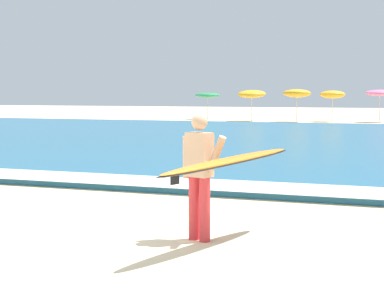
{
  "coord_description": "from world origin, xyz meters",
  "views": [
    {
      "loc": [
        4.17,
        -7.19,
        2.0
      ],
      "look_at": [
        0.5,
        3.06,
        1.1
      ],
      "focal_mm": 57.09,
      "sensor_mm": 36.0,
      "label": 1
    }
  ],
  "objects_px": {
    "beach_umbrella_0": "(208,95)",
    "beach_umbrella_3": "(333,95)",
    "beach_umbrella_2": "(297,93)",
    "beach_umbrella_4": "(380,93)",
    "beach_umbrella_1": "(252,94)",
    "surfer_with_board": "(214,167)"
  },
  "relations": [
    {
      "from": "surfer_with_board",
      "to": "beach_umbrella_3",
      "type": "distance_m",
      "value": 36.54
    },
    {
      "from": "beach_umbrella_1",
      "to": "beach_umbrella_4",
      "type": "height_order",
      "value": "beach_umbrella_1"
    },
    {
      "from": "beach_umbrella_0",
      "to": "beach_umbrella_4",
      "type": "xyz_separation_m",
      "value": [
        12.68,
        -0.2,
        0.18
      ]
    },
    {
      "from": "beach_umbrella_1",
      "to": "surfer_with_board",
      "type": "bearing_deg",
      "value": -76.68
    },
    {
      "from": "beach_umbrella_2",
      "to": "beach_umbrella_3",
      "type": "height_order",
      "value": "beach_umbrella_2"
    },
    {
      "from": "beach_umbrella_1",
      "to": "beach_umbrella_4",
      "type": "distance_m",
      "value": 8.95
    },
    {
      "from": "beach_umbrella_3",
      "to": "beach_umbrella_4",
      "type": "distance_m",
      "value": 3.21
    },
    {
      "from": "beach_umbrella_2",
      "to": "beach_umbrella_0",
      "type": "bearing_deg",
      "value": 167.4
    },
    {
      "from": "beach_umbrella_4",
      "to": "beach_umbrella_2",
      "type": "bearing_deg",
      "value": -165.82
    },
    {
      "from": "beach_umbrella_1",
      "to": "beach_umbrella_2",
      "type": "bearing_deg",
      "value": -6.25
    },
    {
      "from": "surfer_with_board",
      "to": "beach_umbrella_1",
      "type": "height_order",
      "value": "beach_umbrella_1"
    },
    {
      "from": "beach_umbrella_3",
      "to": "beach_umbrella_4",
      "type": "xyz_separation_m",
      "value": [
        3.2,
        0.32,
        0.12
      ]
    },
    {
      "from": "beach_umbrella_2",
      "to": "beach_umbrella_4",
      "type": "distance_m",
      "value": 5.71
    },
    {
      "from": "beach_umbrella_3",
      "to": "beach_umbrella_1",
      "type": "bearing_deg",
      "value": -172.83
    },
    {
      "from": "surfer_with_board",
      "to": "beach_umbrella_1",
      "type": "xyz_separation_m",
      "value": [
        -8.45,
        35.71,
        0.93
      ]
    },
    {
      "from": "beach_umbrella_0",
      "to": "beach_umbrella_3",
      "type": "height_order",
      "value": "beach_umbrella_3"
    },
    {
      "from": "beach_umbrella_0",
      "to": "surfer_with_board",
      "type": "bearing_deg",
      "value": -71.66
    },
    {
      "from": "beach_umbrella_0",
      "to": "beach_umbrella_2",
      "type": "distance_m",
      "value": 7.32
    },
    {
      "from": "beach_umbrella_0",
      "to": "beach_umbrella_4",
      "type": "bearing_deg",
      "value": -0.89
    },
    {
      "from": "beach_umbrella_0",
      "to": "beach_umbrella_3",
      "type": "bearing_deg",
      "value": -3.1
    },
    {
      "from": "beach_umbrella_1",
      "to": "beach_umbrella_2",
      "type": "xyz_separation_m",
      "value": [
        3.35,
        -0.37,
        0.05
      ]
    },
    {
      "from": "beach_umbrella_0",
      "to": "beach_umbrella_3",
      "type": "distance_m",
      "value": 9.5
    }
  ]
}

